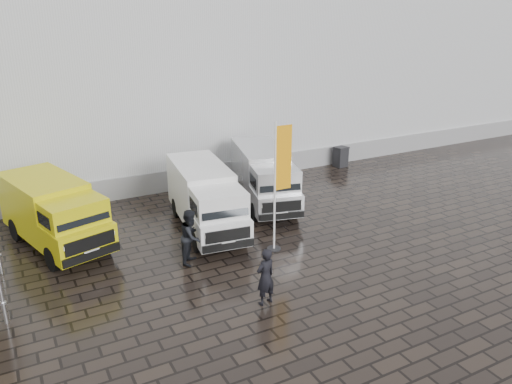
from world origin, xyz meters
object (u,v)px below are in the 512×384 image
flagpole (279,180)px  person_front (265,277)px  person_tent (191,236)px  van_white (206,200)px  wheelie_bin (341,157)px  van_yellow (55,215)px  van_silver (264,178)px

flagpole → person_front: flagpole is taller
flagpole → person_tent: flagpole is taller
van_white → flagpole: (1.62, -2.75, 1.37)m
wheelie_bin → person_tent: bearing=-154.7°
van_yellow → wheelie_bin: bearing=-4.2°
van_white → wheelie_bin: (9.65, 4.31, -0.66)m
wheelie_bin → van_yellow: bearing=-173.3°
van_white → van_yellow: bearing=175.2°
wheelie_bin → person_tent: person_tent is taller
wheelie_bin → person_front: (-10.17, -9.96, 0.33)m
van_silver → van_yellow: bearing=-164.3°
van_silver → wheelie_bin: (6.39, 2.98, -0.65)m
person_front → van_yellow: bearing=-67.2°
van_white → person_tent: (-1.48, -2.27, -0.26)m
van_silver → person_front: (-3.78, -6.98, -0.32)m
flagpole → person_front: size_ratio=2.67×
van_yellow → person_front: size_ratio=2.98×
van_silver → person_tent: van_silver is taller
van_yellow → van_white: bearing=-28.2°
flagpole → van_white: bearing=120.5°
van_yellow → person_tent: 5.12m
van_white → van_silver: bearing=29.5°
flagpole → person_tent: bearing=171.2°
van_white → person_front: size_ratio=3.19×
van_yellow → flagpole: flagpole is taller
van_white → wheelie_bin: van_white is taller
van_yellow → van_white: 5.41m
van_white → van_silver: size_ratio=1.01×
van_yellow → person_tent: van_yellow is taller
flagpole → person_front: 3.99m
van_white → flagpole: size_ratio=1.19×
van_yellow → flagpole: (6.91, -3.88, 1.37)m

